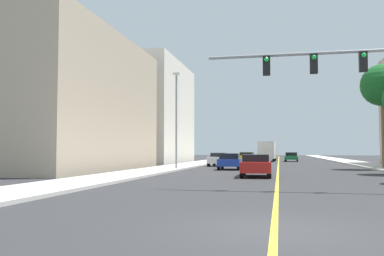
% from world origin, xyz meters
% --- Properties ---
extents(ground, '(192.00, 192.00, 0.00)m').
position_xyz_m(ground, '(0.00, 42.00, 0.00)').
color(ground, '#2D2D30').
extents(sidewalk_left, '(3.59, 168.00, 0.15)m').
position_xyz_m(sidewalk_left, '(-9.78, 42.00, 0.07)').
color(sidewalk_left, beige).
rests_on(sidewalk_left, ground).
extents(sidewalk_right, '(3.59, 168.00, 0.15)m').
position_xyz_m(sidewalk_right, '(9.78, 42.00, 0.07)').
color(sidewalk_right, beige).
rests_on(sidewalk_right, ground).
extents(lane_marking_center, '(0.16, 144.00, 0.01)m').
position_xyz_m(lane_marking_center, '(0.00, 42.00, 0.00)').
color(lane_marking_center, yellow).
rests_on(lane_marking_center, ground).
extents(building_left_near, '(10.42, 20.50, 11.55)m').
position_xyz_m(building_left_near, '(-18.08, 23.60, 5.78)').
color(building_left_near, tan).
rests_on(building_left_near, ground).
extents(building_left_far, '(11.13, 17.35, 13.67)m').
position_xyz_m(building_left_far, '(-18.44, 45.51, 6.83)').
color(building_left_far, silver).
rests_on(building_left_far, ground).
extents(street_lamp, '(0.56, 0.28, 8.22)m').
position_xyz_m(street_lamp, '(-8.49, 25.19, 4.69)').
color(street_lamp, gray).
rests_on(street_lamp, sidewalk_left).
extents(palm_far, '(3.75, 3.75, 9.22)m').
position_xyz_m(palm_far, '(9.14, 30.10, 7.44)').
color(palm_far, brown).
rests_on(palm_far, sidewalk_right).
extents(car_yellow, '(2.12, 4.43, 1.43)m').
position_xyz_m(car_yellow, '(-4.18, 48.01, 0.76)').
color(car_yellow, gold).
rests_on(car_yellow, ground).
extents(car_green, '(2.10, 4.28, 1.38)m').
position_xyz_m(car_green, '(1.90, 54.97, 0.71)').
color(car_green, '#196638').
rests_on(car_green, ground).
extents(car_blue, '(1.96, 4.00, 1.42)m').
position_xyz_m(car_blue, '(-4.14, 27.22, 0.75)').
color(car_blue, '#1E389E').
rests_on(car_blue, ground).
extents(car_red, '(2.04, 4.50, 1.42)m').
position_xyz_m(car_red, '(-1.36, 17.71, 0.75)').
color(car_red, red).
rests_on(car_red, ground).
extents(car_white, '(1.90, 4.24, 1.42)m').
position_xyz_m(car_white, '(-6.26, 35.00, 0.74)').
color(car_white, white).
rests_on(car_white, ground).
extents(delivery_truck, '(2.65, 7.45, 3.00)m').
position_xyz_m(delivery_truck, '(-1.70, 55.15, 1.61)').
color(delivery_truck, red).
rests_on(delivery_truck, ground).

